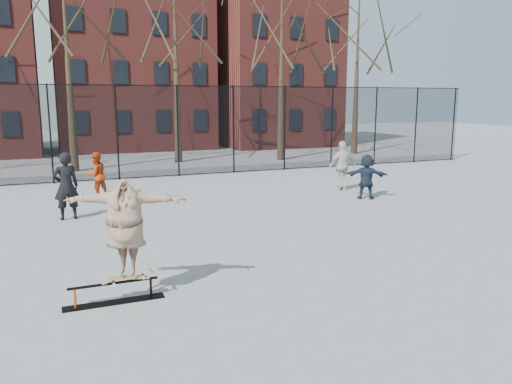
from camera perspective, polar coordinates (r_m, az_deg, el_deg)
name	(u,v)px	position (r m, az deg, el deg)	size (l,w,h in m)	color
ground	(276,271)	(10.13, 2.32, -9.02)	(100.00, 100.00, 0.00)	slate
skate_rail	(114,295)	(8.93, -15.91, -11.20)	(1.68, 0.26, 0.37)	black
skateboard	(128,277)	(8.86, -14.40, -9.43)	(0.77, 0.18, 0.09)	#9A683D
skater	(126,228)	(8.61, -14.67, -3.97)	(2.03, 0.55, 1.65)	#4A3A91
bystander_black	(66,186)	(15.11, -20.88, 0.63)	(0.70, 0.46, 1.93)	black
bystander_red	(96,175)	(18.22, -17.77, 1.88)	(0.77, 0.60, 1.59)	#A6340E
bystander_white	(342,166)	(18.96, 9.84, 2.97)	(1.09, 0.45, 1.86)	beige
bystander_navy	(366,177)	(17.51, 12.50, 1.73)	(1.44, 0.46, 1.55)	#1C2638
fence	(150,131)	(22.06, -12.00, 6.89)	(34.03, 0.07, 4.00)	black
tree_row	(125,16)	(26.38, -14.75, 18.90)	(33.66, 7.46, 10.67)	black
rowhouses	(122,58)	(35.08, -15.06, 14.62)	(29.00, 7.00, 13.00)	maroon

